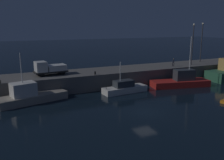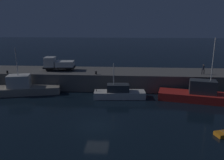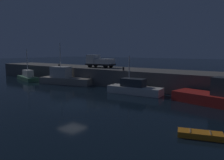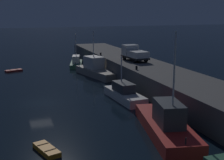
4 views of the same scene
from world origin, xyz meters
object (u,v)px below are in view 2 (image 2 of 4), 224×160
object	(u,v)px
fishing_boat_orange	(119,93)
utility_truck	(58,64)
fishing_boat_blue	(198,94)
bollard_central	(7,72)
fishing_boat_white	(26,87)
dockworker	(203,69)
bollard_west	(96,73)

from	to	relation	value
fishing_boat_orange	utility_truck	distance (m)	12.73
fishing_boat_blue	bollard_central	bearing A→B (deg)	173.45
fishing_boat_blue	utility_truck	distance (m)	23.09
fishing_boat_white	fishing_boat_orange	distance (m)	14.65
dockworker	bollard_west	distance (m)	17.15
utility_truck	dockworker	xyz separation A→B (m)	(24.07, -1.38, -0.24)
fishing_boat_white	utility_truck	xyz separation A→B (m)	(3.78, 4.95, 2.88)
fishing_boat_white	dockworker	distance (m)	28.20
fishing_boat_blue	fishing_boat_white	bearing A→B (deg)	176.69
fishing_boat_blue	dockworker	size ratio (longest dim) A/B	6.83
fishing_boat_blue	fishing_boat_orange	bearing A→B (deg)	177.19
fishing_boat_white	fishing_boat_blue	bearing A→B (deg)	-3.31
bollard_central	bollard_west	bearing A→B (deg)	1.56
utility_truck	bollard_central	xyz separation A→B (m)	(-7.52, -3.05, -0.91)
utility_truck	bollard_west	world-z (taller)	utility_truck
bollard_west	bollard_central	size ratio (longest dim) A/B	1.08
fishing_boat_blue	utility_truck	bearing A→B (deg)	163.67
fishing_boat_white	dockworker	xyz separation A→B (m)	(27.85, 3.57, 2.64)
fishing_boat_white	bollard_west	xyz separation A→B (m)	(10.76, 2.29, 2.00)
fishing_boat_blue	dockworker	xyz separation A→B (m)	(2.09, 5.06, 2.69)
fishing_boat_orange	bollard_central	bearing A→B (deg)	171.20
fishing_boat_blue	bollard_central	xyz separation A→B (m)	(-29.50, 3.39, 2.02)
fishing_boat_white	bollard_central	bearing A→B (deg)	153.09
fishing_boat_orange	bollard_central	xyz separation A→B (m)	(-18.36, 2.84, 2.22)
utility_truck	bollard_west	xyz separation A→B (m)	(6.98, -2.66, -0.89)
utility_truck	bollard_central	world-z (taller)	utility_truck
fishing_boat_blue	bollard_west	size ratio (longest dim) A/B	21.01
dockworker	utility_truck	bearing A→B (deg)	176.72
dockworker	bollard_central	world-z (taller)	dockworker
fishing_boat_blue	fishing_boat_orange	xyz separation A→B (m)	(-11.14, 0.55, -0.20)
dockworker	fishing_boat_blue	bearing A→B (deg)	-112.40
dockworker	fishing_boat_orange	bearing A→B (deg)	-161.15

